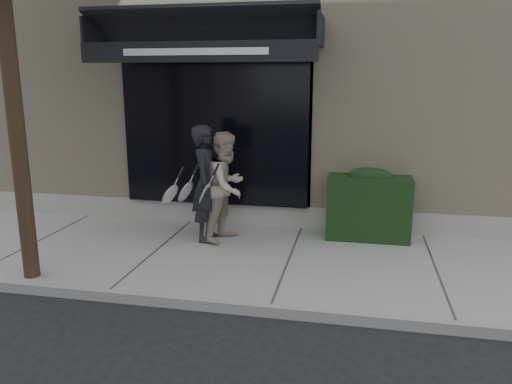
# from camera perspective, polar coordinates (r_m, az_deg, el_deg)

# --- Properties ---
(ground) EXTENTS (80.00, 80.00, 0.00)m
(ground) POSITION_cam_1_polar(r_m,az_deg,el_deg) (7.24, 3.80, -8.50)
(ground) COLOR black
(ground) RESTS_ON ground
(sidewalk) EXTENTS (20.00, 3.00, 0.12)m
(sidewalk) POSITION_cam_1_polar(r_m,az_deg,el_deg) (7.22, 3.80, -8.06)
(sidewalk) COLOR gray
(sidewalk) RESTS_ON ground
(curb) EXTENTS (20.00, 0.10, 0.14)m
(curb) POSITION_cam_1_polar(r_m,az_deg,el_deg) (5.81, 1.63, -13.38)
(curb) COLOR gray
(curb) RESTS_ON ground
(building_facade) EXTENTS (14.30, 8.04, 5.64)m
(building_facade) POSITION_cam_1_polar(r_m,az_deg,el_deg) (11.67, 7.42, 13.34)
(building_facade) COLOR beige
(building_facade) RESTS_ON ground
(hedge) EXTENTS (1.30, 0.70, 1.14)m
(hedge) POSITION_cam_1_polar(r_m,az_deg,el_deg) (8.18, 12.75, -1.42)
(hedge) COLOR black
(hedge) RESTS_ON sidewalk
(pedestrian_front) EXTENTS (0.82, 0.91, 1.83)m
(pedestrian_front) POSITION_cam_1_polar(r_m,az_deg,el_deg) (7.81, -5.68, 0.98)
(pedestrian_front) COLOR black
(pedestrian_front) RESTS_ON sidewalk
(pedestrian_back) EXTENTS (0.87, 0.99, 1.72)m
(pedestrian_back) POSITION_cam_1_polar(r_m,az_deg,el_deg) (7.81, -3.39, 0.63)
(pedestrian_back) COLOR #B19E8D
(pedestrian_back) RESTS_ON sidewalk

